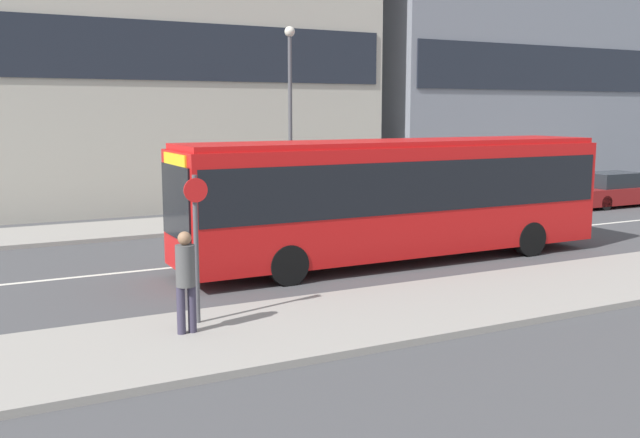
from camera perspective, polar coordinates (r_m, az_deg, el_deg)
ground_plane at (r=19.67m, az=-4.12°, el=-3.12°), size 120.00×120.00×0.00m
sidewalk_near at (r=14.28m, az=5.85°, el=-7.41°), size 44.00×3.50×0.13m
sidewalk_far at (r=25.44m, az=-9.66°, el=-0.38°), size 44.00×3.50×0.13m
lane_centerline at (r=19.67m, az=-4.12°, el=-3.11°), size 41.80×0.16×0.01m
city_bus at (r=19.01m, az=6.16°, el=2.14°), size 11.98×2.48×3.24m
parked_car_0 at (r=28.98m, az=16.03°, el=1.61°), size 4.48×1.74×1.29m
parked_car_1 at (r=32.61m, az=22.37°, el=2.13°), size 4.31×1.76×1.43m
pedestrian_near_stop at (r=12.66m, az=-10.70°, el=-4.45°), size 0.35×0.34×1.81m
bus_stop_sign at (r=13.12m, az=-9.88°, el=-1.48°), size 0.44×0.12×2.74m
street_lamp at (r=25.31m, az=-2.40°, el=9.24°), size 0.36×0.36×6.76m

